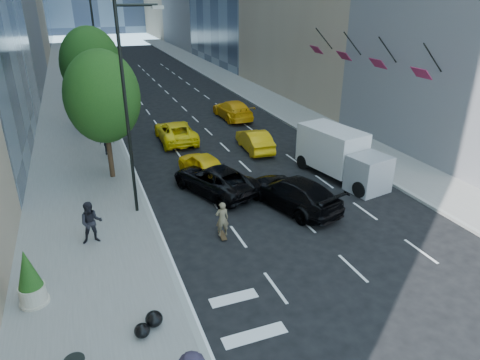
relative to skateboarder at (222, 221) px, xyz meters
name	(u,v)px	position (x,y,z in m)	size (l,w,h in m)	color
ground	(287,227)	(3.20, -0.20, -0.84)	(160.00, 160.00, 0.00)	black
sidewalk_left	(73,103)	(-5.80, 29.80, -0.76)	(6.00, 120.00, 0.15)	slate
sidewalk_right	(247,89)	(13.20, 29.80, -0.76)	(4.00, 120.00, 0.15)	slate
lamp_near	(129,100)	(-3.12, 3.80, 4.97)	(2.13, 0.22, 10.00)	black
lamp_far	(99,53)	(-3.12, 21.80, 4.97)	(2.13, 0.22, 10.00)	black
tree_near	(103,97)	(-4.00, 8.80, 4.13)	(4.20, 4.20, 7.46)	#2F2212
tree_mid	(91,65)	(-4.00, 18.80, 4.48)	(4.50, 4.50, 7.99)	#2F2212
tree_far	(84,53)	(-4.00, 31.80, 3.78)	(3.90, 3.90, 6.92)	#2F2212
traffic_signal	(89,48)	(-3.20, 39.80, 3.39)	(2.48, 0.53, 5.20)	black
facade_flags	(362,57)	(13.84, 9.80, 5.35)	(1.85, 13.30, 2.05)	black
skateboarder	(222,221)	(0.00, 0.00, 0.00)	(0.61, 0.40, 1.68)	brown
black_sedan_lincoln	(215,179)	(1.20, 4.80, -0.07)	(2.56, 5.55, 1.54)	black
black_sedan_mercedes	(293,193)	(4.40, 1.57, -0.01)	(2.32, 5.70, 1.66)	black
taxi_a	(202,164)	(1.20, 7.26, -0.10)	(1.75, 4.36, 1.49)	yellow
taxi_b	(255,140)	(5.98, 10.43, -0.10)	(1.56, 4.48, 1.48)	#D49F0B
taxi_c	(176,132)	(1.20, 14.36, -0.08)	(2.53, 5.49, 1.53)	yellow
taxi_d	(233,110)	(7.40, 18.81, -0.04)	(2.25, 5.54, 1.61)	#FFB30D
city_bus	(112,77)	(-1.30, 35.17, 0.63)	(2.47, 10.57, 2.94)	silver
box_truck	(341,155)	(8.87, 4.07, 0.63)	(3.25, 6.32, 2.88)	silver
pedestrian_a	(91,223)	(-5.54, 1.44, 0.29)	(0.95, 0.74, 1.96)	black
pedestrian_b	(107,143)	(-3.88, 12.80, 0.11)	(0.94, 0.39, 1.60)	black
planter_shrub	(29,279)	(-7.80, -2.05, 0.36)	(0.92, 0.92, 2.20)	#B6AC97
garbage_bags	(149,323)	(-4.19, -4.84, -0.45)	(1.01, 0.97, 0.50)	black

